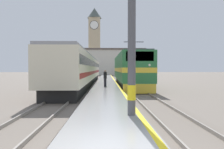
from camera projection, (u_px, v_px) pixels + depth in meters
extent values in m
plane|color=#70665B|center=(106.00, 82.00, 35.14)|extent=(200.00, 200.00, 0.00)
cube|color=#999999|center=(106.00, 83.00, 30.14)|extent=(2.86, 140.00, 0.33)
cube|color=yellow|center=(116.00, 82.00, 30.17)|extent=(0.20, 140.00, 0.00)
cube|color=#70665B|center=(126.00, 84.00, 30.22)|extent=(2.83, 140.00, 0.02)
cube|color=gray|center=(121.00, 84.00, 30.20)|extent=(0.07, 140.00, 0.14)
cube|color=gray|center=(131.00, 84.00, 30.24)|extent=(0.07, 140.00, 0.14)
cube|color=#70665B|center=(84.00, 84.00, 30.06)|extent=(2.84, 140.00, 0.02)
cube|color=gray|center=(79.00, 84.00, 30.04)|extent=(0.07, 140.00, 0.14)
cube|color=gray|center=(89.00, 84.00, 30.08)|extent=(0.07, 140.00, 0.14)
cube|color=black|center=(129.00, 83.00, 26.18)|extent=(2.46, 14.91, 0.90)
cube|color=#286B38|center=(129.00, 67.00, 26.13)|extent=(2.90, 16.21, 2.85)
cube|color=gold|center=(129.00, 70.00, 26.14)|extent=(2.92, 16.23, 0.44)
cube|color=gold|center=(140.00, 89.00, 18.23)|extent=(2.76, 0.30, 0.81)
cube|color=black|center=(140.00, 56.00, 18.07)|extent=(2.32, 0.12, 0.80)
sphere|color=white|center=(130.00, 65.00, 18.03)|extent=(0.20, 0.20, 0.20)
sphere|color=white|center=(149.00, 65.00, 18.07)|extent=(0.20, 0.20, 0.20)
cube|color=#4C4C51|center=(129.00, 55.00, 26.09)|extent=(2.61, 15.40, 0.12)
cylinder|color=#333333|center=(134.00, 47.00, 21.68)|extent=(0.06, 0.63, 1.03)
cylinder|color=#333333|center=(133.00, 47.00, 22.38)|extent=(0.06, 0.63, 1.03)
cube|color=#262626|center=(134.00, 42.00, 22.01)|extent=(2.03, 0.08, 0.06)
cube|color=black|center=(84.00, 81.00, 30.30)|extent=(2.46, 33.90, 0.90)
cube|color=beige|center=(84.00, 68.00, 30.25)|extent=(2.90, 35.32, 2.67)
cube|color=black|center=(84.00, 64.00, 30.23)|extent=(2.92, 34.61, 0.64)
cube|color=maroon|center=(84.00, 72.00, 30.26)|extent=(2.92, 34.61, 0.36)
cube|color=gray|center=(84.00, 58.00, 30.21)|extent=(2.67, 35.32, 0.20)
cylinder|color=#4C4C51|center=(132.00, 25.00, 8.61)|extent=(0.32, 0.32, 7.17)
cylinder|color=yellow|center=(132.00, 92.00, 8.68)|extent=(0.34, 0.34, 0.60)
cylinder|color=#23232D|center=(105.00, 82.00, 22.67)|extent=(0.26, 0.26, 0.81)
cylinder|color=black|center=(105.00, 75.00, 22.65)|extent=(0.34, 0.34, 0.68)
sphere|color=tan|center=(105.00, 71.00, 22.64)|extent=(0.22, 0.22, 0.22)
cube|color=tan|center=(95.00, 46.00, 82.16)|extent=(4.23, 4.23, 21.10)
cylinder|color=black|center=(94.00, 25.00, 79.82)|extent=(3.26, 0.06, 3.26)
cylinder|color=white|center=(94.00, 25.00, 79.79)|extent=(2.96, 0.10, 2.96)
cone|color=#47514C|center=(94.00, 13.00, 81.82)|extent=(5.29, 5.29, 3.81)
cube|color=beige|center=(100.00, 63.00, 71.93)|extent=(28.51, 7.13, 8.13)
cube|color=#564C47|center=(100.00, 50.00, 71.81)|extent=(29.11, 7.73, 0.50)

